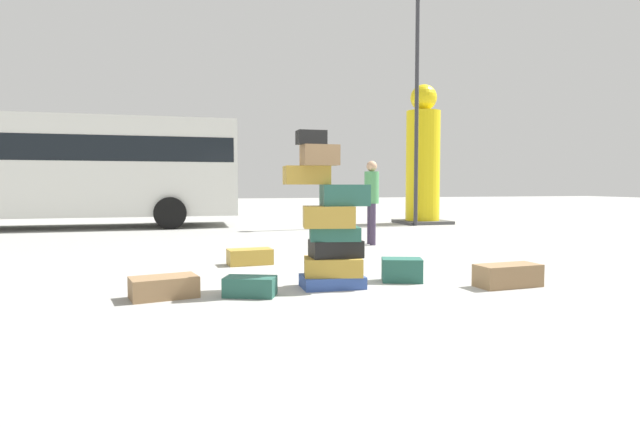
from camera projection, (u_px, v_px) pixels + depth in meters
ground_plane at (348, 284)px, 6.48m from camera, size 80.00×80.00×0.00m
suitcase_tower at (330, 226)px, 6.22m from camera, size 1.02×0.61×1.88m
suitcase_brown_right_side at (164, 287)px, 5.69m from camera, size 0.78×0.56×0.24m
suitcase_teal_foreground_far at (402, 270)px, 6.63m from camera, size 0.58×0.47×0.30m
suitcase_tan_foreground_near at (250, 257)px, 8.05m from camera, size 0.71×0.43×0.24m
suitcase_teal_white_trunk at (250, 286)px, 5.77m from camera, size 0.64×0.50×0.22m
suitcase_brown_behind_tower at (508, 275)px, 6.31m from camera, size 0.83×0.42×0.27m
person_bearded_onlooker at (372, 195)px, 10.67m from camera, size 0.30×0.34×1.74m
yellow_dummy_statue at (423, 162)px, 16.44m from camera, size 1.51×1.51×4.43m
parked_bus at (43, 164)px, 14.66m from camera, size 10.82×2.81×3.15m
lamp_post at (417, 75)px, 15.37m from camera, size 0.36×0.36×7.09m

